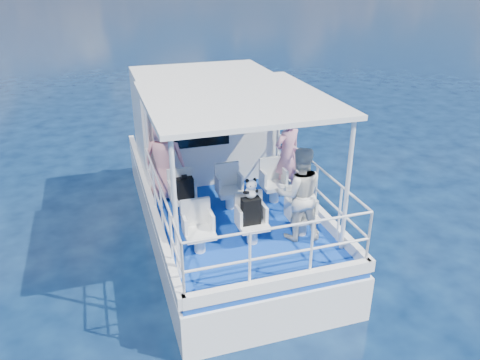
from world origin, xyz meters
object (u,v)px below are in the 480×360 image
passenger_port_fwd (165,159)px  panda (251,188)px  passenger_stbd_aft (299,194)px  backpack_center (251,211)px

passenger_port_fwd → panda: 2.36m
passenger_stbd_aft → panda: (-0.82, 0.07, 0.19)m
passenger_stbd_aft → backpack_center: size_ratio=3.57×
passenger_stbd_aft → backpack_center: passenger_stbd_aft is taller
passenger_port_fwd → passenger_stbd_aft: size_ratio=1.00×
passenger_stbd_aft → panda: bearing=5.6°
passenger_port_fwd → backpack_center: passenger_port_fwd is taller
backpack_center → panda: 0.40m
backpack_center → panda: (0.01, 0.03, 0.40)m
passenger_port_fwd → backpack_center: bearing=137.5°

